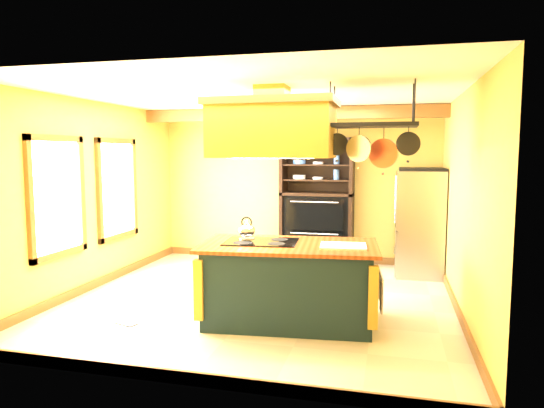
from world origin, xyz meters
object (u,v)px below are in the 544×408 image
at_px(refrigerator, 419,224).
at_px(pot_rack, 372,134).
at_px(kitchen_island, 289,282).
at_px(range_hood, 272,127).
at_px(hutch, 317,216).

bearing_deg(refrigerator, pot_rack, -104.07).
bearing_deg(kitchen_island, pot_rack, -5.30).
bearing_deg(range_hood, refrigerator, 56.40).
xyz_separation_m(range_hood, refrigerator, (1.77, 2.67, -1.43)).
height_order(range_hood, pot_rack, same).
xyz_separation_m(kitchen_island, hutch, (-0.13, 3.03, 0.39)).
height_order(kitchen_island, hutch, hutch).
bearing_deg(pot_rack, refrigerator, 75.93).
height_order(pot_rack, refrigerator, pot_rack).
height_order(kitchen_island, refrigerator, refrigerator).
distance_m(kitchen_island, hutch, 3.05).
height_order(refrigerator, hutch, hutch).
distance_m(kitchen_island, refrigerator, 3.11).
xyz_separation_m(kitchen_island, refrigerator, (1.57, 2.67, 0.35)).
relative_size(pot_rack, refrigerator, 0.60).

